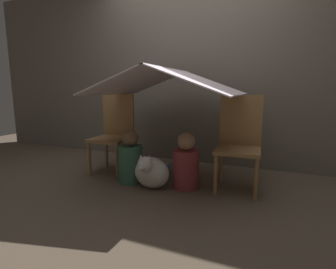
{
  "coord_description": "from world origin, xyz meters",
  "views": [
    {
      "loc": [
        1.08,
        -2.46,
        0.99
      ],
      "look_at": [
        0.0,
        0.09,
        0.52
      ],
      "focal_mm": 28.0,
      "sensor_mm": 36.0,
      "label": 1
    }
  ],
  "objects_px": {
    "chair_left": "(114,131)",
    "dog": "(151,172)",
    "person_second": "(186,164)",
    "chair_right": "(239,140)",
    "person_front": "(130,159)"
  },
  "relations": [
    {
      "from": "chair_left",
      "to": "chair_right",
      "type": "bearing_deg",
      "value": -3.7
    },
    {
      "from": "person_second",
      "to": "dog",
      "type": "height_order",
      "value": "person_second"
    },
    {
      "from": "dog",
      "to": "chair_left",
      "type": "bearing_deg",
      "value": 151.69
    },
    {
      "from": "chair_right",
      "to": "person_front",
      "type": "distance_m",
      "value": 1.15
    },
    {
      "from": "chair_right",
      "to": "person_second",
      "type": "relative_size",
      "value": 1.64
    },
    {
      "from": "chair_right",
      "to": "person_front",
      "type": "xyz_separation_m",
      "value": [
        -1.09,
        -0.28,
        -0.25
      ]
    },
    {
      "from": "person_front",
      "to": "person_second",
      "type": "relative_size",
      "value": 1.01
    },
    {
      "from": "chair_left",
      "to": "chair_right",
      "type": "distance_m",
      "value": 1.48
    },
    {
      "from": "person_front",
      "to": "chair_left",
      "type": "bearing_deg",
      "value": 144.39
    },
    {
      "from": "person_front",
      "to": "dog",
      "type": "bearing_deg",
      "value": -16.86
    },
    {
      "from": "person_front",
      "to": "person_second",
      "type": "bearing_deg",
      "value": 6.52
    },
    {
      "from": "chair_right",
      "to": "dog",
      "type": "bearing_deg",
      "value": -159.04
    },
    {
      "from": "chair_right",
      "to": "person_second",
      "type": "height_order",
      "value": "chair_right"
    },
    {
      "from": "chair_right",
      "to": "dog",
      "type": "xyz_separation_m",
      "value": [
        -0.8,
        -0.36,
        -0.32
      ]
    },
    {
      "from": "chair_left",
      "to": "dog",
      "type": "xyz_separation_m",
      "value": [
        0.68,
        -0.36,
        -0.32
      ]
    }
  ]
}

